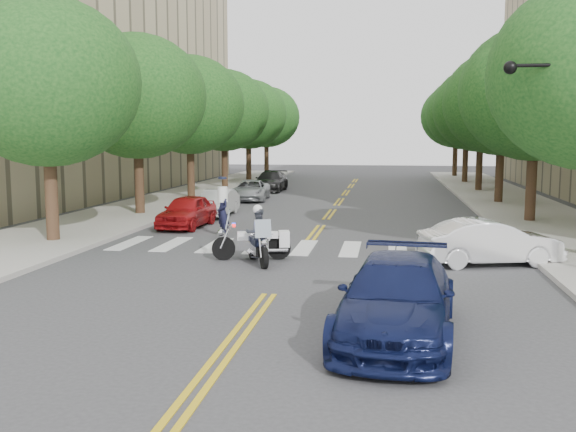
% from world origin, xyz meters
% --- Properties ---
extents(ground, '(140.00, 140.00, 0.00)m').
position_xyz_m(ground, '(0.00, 0.00, 0.00)').
color(ground, '#38383A').
rests_on(ground, ground).
extents(sidewalk_left, '(5.00, 60.00, 0.15)m').
position_xyz_m(sidewalk_left, '(-9.50, 22.00, 0.07)').
color(sidewalk_left, '#9E9991').
rests_on(sidewalk_left, ground).
extents(sidewalk_right, '(5.00, 60.00, 0.15)m').
position_xyz_m(sidewalk_right, '(9.50, 22.00, 0.07)').
color(sidewalk_right, '#9E9991').
rests_on(sidewalk_right, ground).
extents(tree_l_0, '(6.40, 6.40, 8.45)m').
position_xyz_m(tree_l_0, '(-8.80, 6.00, 5.55)').
color(tree_l_0, '#382316').
rests_on(tree_l_0, ground).
extents(tree_l_1, '(6.40, 6.40, 8.45)m').
position_xyz_m(tree_l_1, '(-8.80, 14.00, 5.55)').
color(tree_l_1, '#382316').
rests_on(tree_l_1, ground).
extents(tree_l_2, '(6.40, 6.40, 8.45)m').
position_xyz_m(tree_l_2, '(-8.80, 22.00, 5.55)').
color(tree_l_2, '#382316').
rests_on(tree_l_2, ground).
extents(tree_l_3, '(6.40, 6.40, 8.45)m').
position_xyz_m(tree_l_3, '(-8.80, 30.00, 5.55)').
color(tree_l_3, '#382316').
rests_on(tree_l_3, ground).
extents(tree_l_4, '(6.40, 6.40, 8.45)m').
position_xyz_m(tree_l_4, '(-8.80, 38.00, 5.55)').
color(tree_l_4, '#382316').
rests_on(tree_l_4, ground).
extents(tree_l_5, '(6.40, 6.40, 8.45)m').
position_xyz_m(tree_l_5, '(-8.80, 46.00, 5.55)').
color(tree_l_5, '#382316').
rests_on(tree_l_5, ground).
extents(tree_r_1, '(6.40, 6.40, 8.45)m').
position_xyz_m(tree_r_1, '(8.80, 14.00, 5.55)').
color(tree_r_1, '#382316').
rests_on(tree_r_1, ground).
extents(tree_r_2, '(6.40, 6.40, 8.45)m').
position_xyz_m(tree_r_2, '(8.80, 22.00, 5.55)').
color(tree_r_2, '#382316').
rests_on(tree_r_2, ground).
extents(tree_r_3, '(6.40, 6.40, 8.45)m').
position_xyz_m(tree_r_3, '(8.80, 30.00, 5.55)').
color(tree_r_3, '#382316').
rests_on(tree_r_3, ground).
extents(tree_r_4, '(6.40, 6.40, 8.45)m').
position_xyz_m(tree_r_4, '(8.80, 38.00, 5.55)').
color(tree_r_4, '#382316').
rests_on(tree_r_4, ground).
extents(tree_r_5, '(6.40, 6.40, 8.45)m').
position_xyz_m(tree_r_5, '(8.80, 46.00, 5.55)').
color(tree_r_5, '#382316').
rests_on(tree_r_5, ground).
extents(motorcycle_police, '(1.12, 2.04, 1.75)m').
position_xyz_m(motorcycle_police, '(-1.04, 3.70, 0.78)').
color(motorcycle_police, black).
rests_on(motorcycle_police, ground).
extents(motorcycle_parked, '(2.37, 0.92, 1.55)m').
position_xyz_m(motorcycle_parked, '(-1.12, 4.24, 0.54)').
color(motorcycle_parked, black).
rests_on(motorcycle_parked, ground).
extents(officer_standing, '(0.73, 0.79, 1.80)m').
position_xyz_m(officer_standing, '(-3.34, 8.50, 0.90)').
color(officer_standing, black).
rests_on(officer_standing, ground).
extents(convertible, '(4.28, 2.43, 1.33)m').
position_xyz_m(convertible, '(5.71, 4.50, 0.67)').
color(convertible, white).
rests_on(convertible, ground).
extents(sedan_blue, '(2.54, 5.26, 1.48)m').
position_xyz_m(sedan_blue, '(2.94, -2.83, 0.74)').
color(sedan_blue, '#0E163E').
rests_on(sedan_blue, ground).
extents(parked_car_a, '(1.78, 4.00, 1.34)m').
position_xyz_m(parked_car_a, '(-5.43, 10.65, 0.67)').
color(parked_car_a, '#A61115').
rests_on(parked_car_a, ground).
extents(parked_car_b, '(1.37, 3.77, 1.24)m').
position_xyz_m(parked_car_b, '(-5.20, 14.50, 0.62)').
color(parked_car_b, '#BDBDBD').
rests_on(parked_car_b, ground).
extents(parked_car_c, '(2.31, 4.42, 1.19)m').
position_xyz_m(parked_car_c, '(-5.20, 22.03, 0.59)').
color(parked_car_c, '#94969B').
rests_on(parked_car_c, ground).
extents(parked_car_d, '(1.91, 4.71, 1.37)m').
position_xyz_m(parked_car_d, '(-5.20, 28.50, 0.68)').
color(parked_car_d, black).
rests_on(parked_car_d, ground).
extents(parked_car_e, '(1.62, 3.81, 1.28)m').
position_xyz_m(parked_car_e, '(-5.20, 30.35, 0.64)').
color(parked_car_e, gray).
rests_on(parked_car_e, ground).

